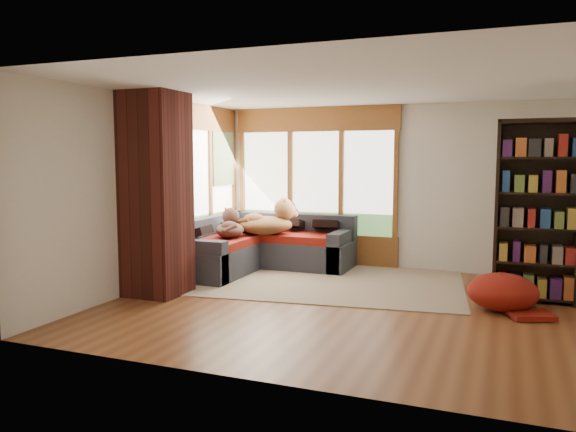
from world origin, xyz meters
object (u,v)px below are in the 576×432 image
Objects in this scene: brick_chimney at (156,195)px; area_rug at (330,280)px; dog_tan at (270,220)px; pouf at (503,291)px; bookshelf at (537,211)px; dog_brindle at (230,226)px; sectional_sofa at (255,249)px.

area_rug is at bearing 41.08° from brick_chimney.
brick_chimney is at bearing -145.20° from dog_tan.
dog_tan is (-3.46, 1.21, 0.56)m from pouf.
bookshelf is 2.19× the size of dog_tan.
dog_brindle is at bearing 80.47° from brick_chimney.
bookshelf is (2.70, -0.24, 1.11)m from area_rug.
brick_chimney is 1.67m from dog_brindle.
dog_tan reaches higher than dog_brindle.
area_rug is at bearing -14.08° from sectional_sofa.
brick_chimney reaches higher than sectional_sofa.
bookshelf reaches higher than pouf.
pouf is 3.71m from dog_tan.
brick_chimney is 2.55× the size of dog_tan.
sectional_sofa is 2.82× the size of dog_brindle.
brick_chimney is 4.74m from bookshelf.
sectional_sofa is at bearing 77.71° from brick_chimney.
brick_chimney is 0.70× the size of area_rug.
sectional_sofa is 1.49m from area_rug.
brick_chimney reaches higher than pouf.
area_rug is 4.69× the size of pouf.
pouf is 0.78× the size of dog_tan.
dog_tan reaches higher than pouf.
dog_tan is at bearing 159.98° from area_rug.
area_rug is 1.74m from dog_brindle.
pouf is at bearing -19.00° from area_rug.
bookshelf is 1.11m from pouf.
dog_brindle is (-0.19, -0.50, 0.42)m from sectional_sofa.
brick_chimney is 3.26× the size of pouf.
pouf reaches higher than area_rug.
bookshelf is (4.54, 1.37, -0.18)m from brick_chimney.
bookshelf is 4.30m from dog_brindle.
area_rug is (1.39, -0.44, -0.30)m from sectional_sofa.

